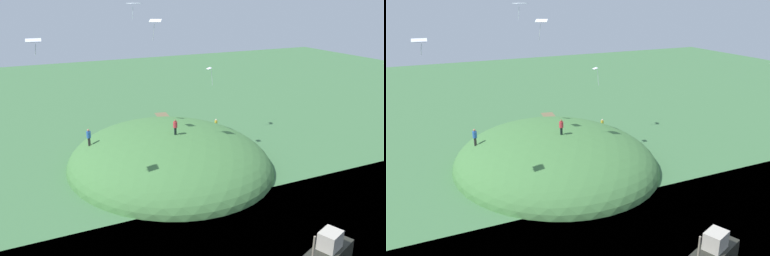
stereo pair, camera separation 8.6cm
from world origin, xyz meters
TOP-DOWN VIEW (x-y plane):
  - ground_plane at (0.00, 0.00)m, footprint 160.00×160.00m
  - grass_hill at (6.69, 0.23)m, footprint 23.92×21.27m
  - dirt_path at (19.94, -5.04)m, footprint 11.08×3.37m
  - person_walking_path at (4.84, 0.23)m, footprint 0.55×0.55m
  - person_watching_kites at (9.01, 8.09)m, footprint 0.50×0.50m
  - person_with_child at (14.36, -9.63)m, footprint 0.43×0.43m
  - kite_3 at (8.25, -5.35)m, footprint 0.71×0.61m
  - kite_4 at (7.60, 1.04)m, footprint 1.28×1.41m
  - kite_6 at (4.68, 4.01)m, footprint 1.13×1.35m
  - kite_7 at (-0.09, 12.87)m, footprint 0.81×1.11m

SIDE VIEW (x-z plane):
  - ground_plane at x=0.00m, z-range 0.00..0.00m
  - grass_hill at x=6.69m, z-range -3.96..3.96m
  - dirt_path at x=19.94m, z-range 0.00..0.04m
  - person_with_child at x=14.36m, z-range 0.20..1.77m
  - person_watching_kites at x=9.01m, z-range 2.78..4.57m
  - person_walking_path at x=4.84m, z-range 4.11..5.68m
  - kite_3 at x=8.25m, z-range 8.47..10.43m
  - kite_7 at x=-0.09m, z-range 13.70..14.88m
  - kite_4 at x=7.60m, z-range 13.81..15.85m
  - kite_6 at x=4.68m, z-range 15.82..17.28m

